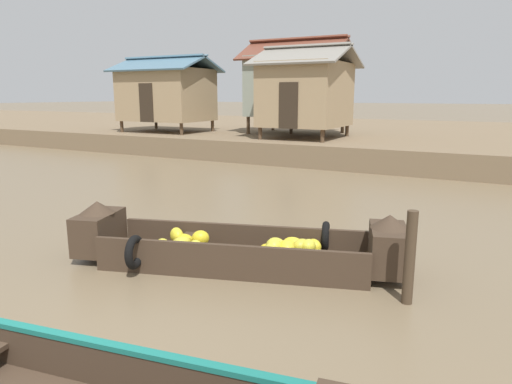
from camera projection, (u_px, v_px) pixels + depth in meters
name	position (u px, v px, depth m)	size (l,w,h in m)	color
ground_plane	(346.00, 199.00, 12.05)	(300.00, 300.00, 0.00)	#726047
riverbank_strip	(427.00, 138.00, 24.19)	(160.00, 20.00, 0.86)	#756047
banana_boat	(237.00, 247.00, 7.22)	(5.24, 2.61, 0.96)	#3D2D21
stilt_house_left	(166.00, 94.00, 22.77)	(4.79, 3.50, 3.69)	#4C3826
stilt_house_mid_left	(297.00, 85.00, 21.64)	(4.87, 3.56, 4.42)	#4C3826
stilt_house_mid_right	(306.00, 93.00, 19.44)	(3.83, 4.09, 3.87)	#4C3826
mooring_post	(410.00, 258.00, 5.88)	(0.14, 0.14, 1.25)	#423323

